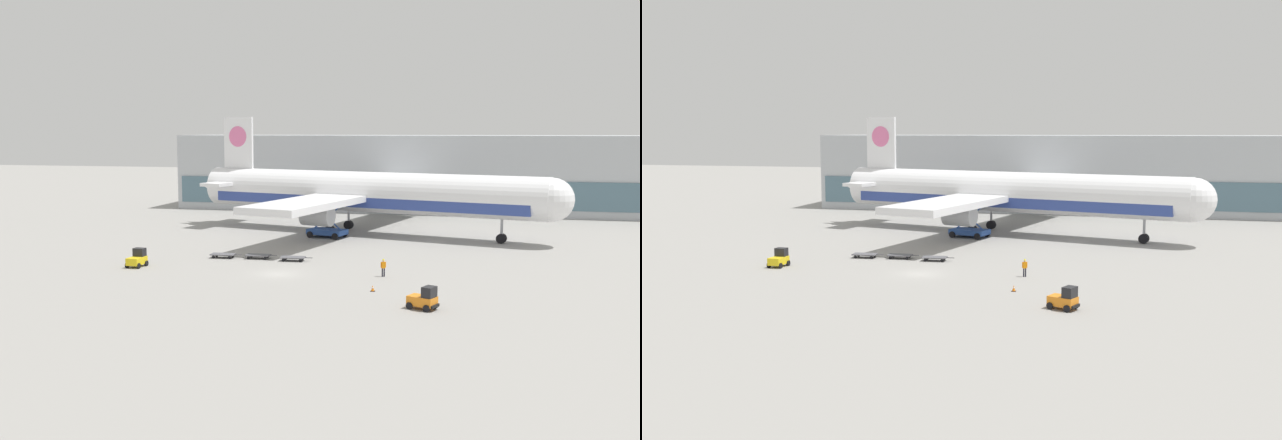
{
  "view_description": "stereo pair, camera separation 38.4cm",
  "coord_description": "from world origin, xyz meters",
  "views": [
    {
      "loc": [
        21.13,
        -70.26,
        14.9
      ],
      "look_at": [
        1.16,
        13.97,
        4.0
      ],
      "focal_mm": 40.0,
      "sensor_mm": 36.0,
      "label": 1
    },
    {
      "loc": [
        21.5,
        -70.17,
        14.9
      ],
      "look_at": [
        1.16,
        13.97,
        4.0
      ],
      "focal_mm": 40.0,
      "sensor_mm": 36.0,
      "label": 2
    }
  ],
  "objects": [
    {
      "name": "baggage_dolly_lead",
      "position": [
        -9.05,
        7.52,
        0.39
      ],
      "size": [
        3.74,
        1.67,
        0.48
      ],
      "rotation": [
        0.0,
        0.0,
        0.06
      ],
      "color": "#56565B",
      "rests_on": "ground_plane"
    },
    {
      "name": "scissor_lift_loader",
      "position": [
        -0.7,
        26.21,
        1.98
      ],
      "size": [
        5.77,
        4.43,
        5.14
      ],
      "rotation": [
        0.0,
        0.0,
        -0.25
      ],
      "color": "#284C99",
      "rests_on": "ground_plane"
    },
    {
      "name": "terminal_building",
      "position": [
        8.35,
        64.63,
        6.99
      ],
      "size": [
        90.0,
        18.2,
        14.0
      ],
      "color": "#B2B7BC",
      "rests_on": "ground_plane"
    },
    {
      "name": "baggage_dolly_third",
      "position": [
        -0.49,
        7.47,
        0.39
      ],
      "size": [
        3.74,
        1.67,
        0.48
      ],
      "rotation": [
        0.0,
        0.0,
        0.06
      ],
      "color": "#56565B",
      "rests_on": "ground_plane"
    },
    {
      "name": "baggage_tug_mid",
      "position": [
        -16.23,
        0.19,
        0.88
      ],
      "size": [
        1.77,
        2.53,
        2.0
      ],
      "rotation": [
        0.0,
        0.0,
        1.51
      ],
      "color": "yellow",
      "rests_on": "ground_plane"
    },
    {
      "name": "ground_plane",
      "position": [
        0.0,
        0.0,
        0.0
      ],
      "size": [
        400.0,
        400.0,
        0.0
      ],
      "primitive_type": "plane",
      "color": "gray"
    },
    {
      "name": "baggage_dolly_second",
      "position": [
        -4.84,
        7.95,
        0.39
      ],
      "size": [
        3.74,
        1.67,
        0.48
      ],
      "rotation": [
        0.0,
        0.0,
        0.06
      ],
      "color": "#56565B",
      "rests_on": "ground_plane"
    },
    {
      "name": "ground_crew_near",
      "position": [
        10.9,
        1.02,
        1.1
      ],
      "size": [
        0.52,
        0.35,
        1.85
      ],
      "rotation": [
        0.0,
        0.0,
        0.45
      ],
      "color": "black",
      "rests_on": "ground_plane"
    },
    {
      "name": "baggage_tug_foreground",
      "position": [
        16.16,
        -11.5,
        0.88
      ],
      "size": [
        2.79,
        2.39,
        2.0
      ],
      "rotation": [
        0.0,
        0.0,
        -0.41
      ],
      "color": "orange",
      "rests_on": "ground_plane"
    },
    {
      "name": "traffic_cone_near",
      "position": [
        10.91,
        -5.84,
        0.29
      ],
      "size": [
        0.4,
        0.4,
        0.6
      ],
      "color": "black",
      "rests_on": "ground_plane"
    },
    {
      "name": "airplane_main",
      "position": [
        3.09,
        31.24,
        5.84
      ],
      "size": [
        57.04,
        48.5,
        17.0
      ],
      "rotation": [
        0.0,
        0.0,
        -0.25
      ],
      "color": "white",
      "rests_on": "ground_plane"
    }
  ]
}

